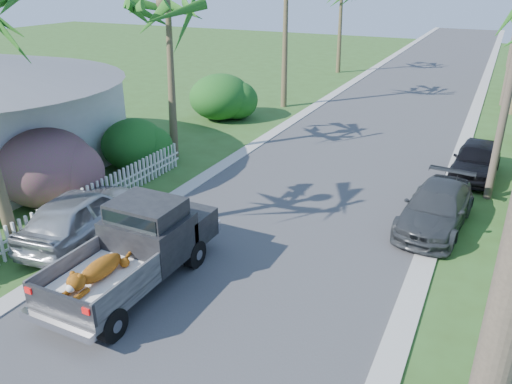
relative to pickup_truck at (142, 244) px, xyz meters
The scene contains 12 objects.
road 21.44m from the pickup_truck, 84.48° to the left, with size 8.00×100.00×0.02m, color #38383A.
curb_left 21.45m from the pickup_truck, 96.00° to the left, with size 0.60×100.00×0.06m, color #A5A39E.
curb_right 22.26m from the pickup_truck, 73.39° to the left, with size 0.60×100.00×0.06m, color #A5A39E.
pickup_truck is the anchor object (origin of this frame).
parked_car_rm 8.86m from the pickup_truck, 44.80° to the left, with size 1.76×4.34×1.26m, color #333639.
parked_car_rf 13.34m from the pickup_truck, 58.04° to the left, with size 1.59×3.94×1.34m, color black.
parked_car_ln 3.11m from the pickup_truck, 161.74° to the left, with size 1.80×4.48×1.53m, color #A4A7AB.
palm_l_b 10.86m from the pickup_truck, 119.69° to the left, with size 4.40×4.40×7.40m.
shrub_l_b 6.20m from the pickup_truck, 158.04° to the left, with size 3.00×3.30×2.60m, color #A41762.
shrub_l_c 8.27m from the pickup_truck, 130.23° to the left, with size 2.40×2.64×2.00m, color #134217.
shrub_l_d 15.50m from the pickup_truck, 112.54° to the left, with size 3.20×3.52×2.40m, color #134217.
picket_fence 4.37m from the pickup_truck, 155.28° to the left, with size 0.10×11.00×1.00m, color white.
Camera 1 is at (5.31, -4.87, 7.21)m, focal length 35.00 mm.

